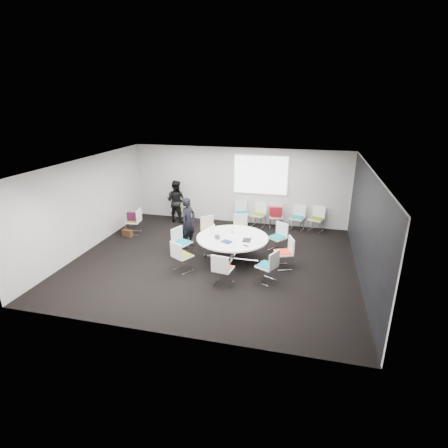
% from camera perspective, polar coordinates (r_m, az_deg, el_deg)
% --- Properties ---
extents(room_shell, '(8.08, 7.08, 2.88)m').
position_cam_1_polar(room_shell, '(9.69, -1.17, 1.50)').
color(room_shell, black).
rests_on(room_shell, ground).
extents(conference_table, '(2.04, 2.04, 0.73)m').
position_cam_1_polar(conference_table, '(10.02, 1.38, -3.26)').
color(conference_table, silver).
rests_on(conference_table, ground).
extents(projection_screen, '(1.90, 0.03, 1.35)m').
position_cam_1_polar(projection_screen, '(12.72, 5.99, 7.95)').
color(projection_screen, white).
rests_on(projection_screen, room_shell).
extents(chair_ring_a, '(0.58, 0.59, 0.88)m').
position_cam_1_polar(chair_ring_a, '(9.85, 9.70, -5.55)').
color(chair_ring_a, silver).
rests_on(chair_ring_a, ground).
extents(chair_ring_b, '(0.63, 0.63, 0.88)m').
position_cam_1_polar(chair_ring_b, '(10.85, 8.68, -3.02)').
color(chair_ring_b, silver).
rests_on(chair_ring_b, ground).
extents(chair_ring_c, '(0.56, 0.55, 0.88)m').
position_cam_1_polar(chair_ring_c, '(11.47, 2.72, -1.51)').
color(chair_ring_c, silver).
rests_on(chair_ring_c, ground).
extents(chair_ring_d, '(0.64, 0.64, 0.88)m').
position_cam_1_polar(chair_ring_d, '(11.29, -2.31, -1.88)').
color(chair_ring_d, silver).
rests_on(chair_ring_d, ground).
extents(chair_ring_e, '(0.59, 0.59, 0.88)m').
position_cam_1_polar(chair_ring_e, '(10.42, -6.84, -3.91)').
color(chair_ring_e, silver).
rests_on(chair_ring_e, ground).
extents(chair_ring_f, '(0.62, 0.62, 0.88)m').
position_cam_1_polar(chair_ring_f, '(9.59, -6.81, -6.11)').
color(chair_ring_f, silver).
rests_on(chair_ring_f, ground).
extents(chair_ring_g, '(0.52, 0.51, 0.88)m').
position_cam_1_polar(chair_ring_g, '(8.84, -0.19, -8.32)').
color(chair_ring_g, silver).
rests_on(chair_ring_g, ground).
extents(chair_ring_h, '(0.60, 0.61, 0.88)m').
position_cam_1_polar(chair_ring_h, '(9.05, 7.02, -7.79)').
color(chair_ring_h, silver).
rests_on(chair_ring_h, ground).
extents(chair_back_a, '(0.59, 0.58, 0.88)m').
position_cam_1_polar(chair_back_a, '(12.95, 2.88, 1.02)').
color(chair_back_a, silver).
rests_on(chair_back_a, ground).
extents(chair_back_b, '(0.56, 0.55, 0.88)m').
position_cam_1_polar(chair_back_b, '(12.85, 5.61, 0.79)').
color(chair_back_b, silver).
rests_on(chair_back_b, ground).
extents(chair_back_c, '(0.53, 0.52, 0.88)m').
position_cam_1_polar(chair_back_c, '(12.75, 8.46, 0.52)').
color(chair_back_c, silver).
rests_on(chair_back_c, ground).
extents(chair_back_d, '(0.56, 0.55, 0.88)m').
position_cam_1_polar(chair_back_d, '(12.72, 11.82, 0.25)').
color(chair_back_d, silver).
rests_on(chair_back_d, ground).
extents(chair_back_e, '(0.59, 0.59, 0.88)m').
position_cam_1_polar(chair_back_e, '(12.75, 14.78, 0.06)').
color(chair_back_e, silver).
rests_on(chair_back_e, ground).
extents(chair_spare_left, '(0.50, 0.51, 0.88)m').
position_cam_1_polar(chair_spare_left, '(12.51, -14.42, -0.30)').
color(chair_spare_left, silver).
rests_on(chair_spare_left, ground).
extents(chair_person_back, '(0.48, 0.47, 0.88)m').
position_cam_1_polar(chair_person_back, '(13.59, -7.47, 1.79)').
color(chair_person_back, silver).
rests_on(chair_person_back, ground).
extents(person_main, '(0.55, 0.68, 1.61)m').
position_cam_1_polar(person_main, '(10.90, -5.84, 0.21)').
color(person_main, black).
rests_on(person_main, ground).
extents(person_back, '(0.86, 0.71, 1.60)m').
position_cam_1_polar(person_back, '(13.29, -7.83, 3.73)').
color(person_back, black).
rests_on(person_back, ground).
extents(laptop, '(0.32, 0.39, 0.03)m').
position_cam_1_polar(laptop, '(9.90, -0.84, -2.14)').
color(laptop, '#333338').
rests_on(laptop, conference_table).
extents(laptop_lid, '(0.04, 0.30, 0.22)m').
position_cam_1_polar(laptop_lid, '(10.16, -1.86, -0.85)').
color(laptop_lid, silver).
rests_on(laptop_lid, conference_table).
extents(notebook_black, '(0.23, 0.31, 0.02)m').
position_cam_1_polar(notebook_black, '(9.72, 3.74, -2.63)').
color(notebook_black, black).
rests_on(notebook_black, conference_table).
extents(tablet_folio, '(0.32, 0.30, 0.03)m').
position_cam_1_polar(tablet_folio, '(9.59, 0.42, -2.89)').
color(tablet_folio, navy).
rests_on(tablet_folio, conference_table).
extents(papers_right, '(0.36, 0.36, 0.00)m').
position_cam_1_polar(papers_right, '(10.01, 4.41, -2.01)').
color(papers_right, silver).
rests_on(papers_right, conference_table).
extents(papers_front, '(0.32, 0.23, 0.00)m').
position_cam_1_polar(papers_front, '(9.64, 5.58, -2.93)').
color(papers_front, silver).
rests_on(papers_front, conference_table).
extents(cup, '(0.08, 0.08, 0.09)m').
position_cam_1_polar(cup, '(10.22, 1.39, -1.24)').
color(cup, white).
rests_on(cup, conference_table).
extents(phone, '(0.16, 0.12, 0.01)m').
position_cam_1_polar(phone, '(9.37, 3.62, -3.57)').
color(phone, black).
rests_on(phone, conference_table).
extents(maroon_bag, '(0.41, 0.17, 0.28)m').
position_cam_1_polar(maroon_bag, '(12.40, -14.62, 1.20)').
color(maroon_bag, '#45122B').
rests_on(maroon_bag, chair_spare_left).
extents(brown_bag, '(0.39, 0.24, 0.24)m').
position_cam_1_polar(brown_bag, '(12.35, -15.48, -1.44)').
color(brown_bag, '#3C2313').
rests_on(brown_bag, ground).
extents(red_jacket, '(0.45, 0.18, 0.36)m').
position_cam_1_polar(red_jacket, '(12.41, 8.46, 2.03)').
color(red_jacket, maroon).
rests_on(red_jacket, chair_back_c).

